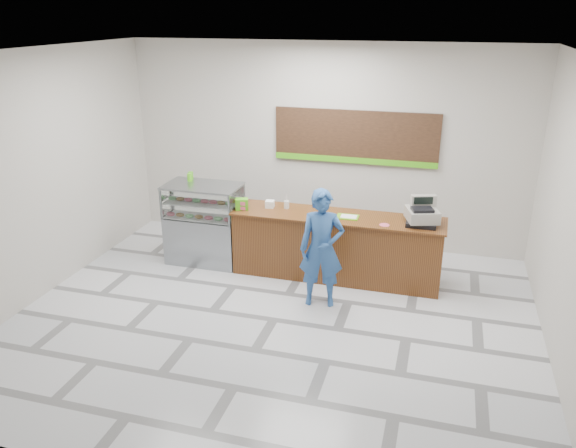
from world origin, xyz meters
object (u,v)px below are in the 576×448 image
(sales_counter, at_px, (336,246))
(customer, at_px, (322,248))
(cash_register, at_px, (422,214))
(display_case, at_px, (204,223))
(serving_tray, at_px, (348,217))

(sales_counter, relative_size, customer, 1.91)
(cash_register, bearing_deg, display_case, 161.34)
(display_case, xyz_separation_m, cash_register, (3.47, -0.02, 0.51))
(sales_counter, distance_m, serving_tray, 0.55)
(display_case, bearing_deg, cash_register, -0.37)
(customer, bearing_deg, cash_register, 23.43)
(sales_counter, distance_m, display_case, 2.23)
(serving_tray, bearing_deg, customer, -104.69)
(sales_counter, bearing_deg, serving_tray, -15.11)
(sales_counter, bearing_deg, customer, -92.47)
(cash_register, distance_m, customer, 1.60)
(cash_register, distance_m, serving_tray, 1.10)
(display_case, relative_size, customer, 0.78)
(sales_counter, xyz_separation_m, serving_tray, (0.17, -0.04, 0.52))
(cash_register, bearing_deg, customer, -163.99)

